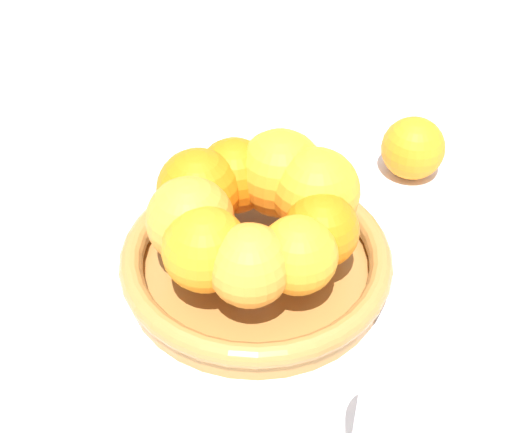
# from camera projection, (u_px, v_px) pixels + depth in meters

# --- Properties ---
(ground_plane) EXTENTS (4.00, 4.00, 0.00)m
(ground_plane) POSITION_uv_depth(u_px,v_px,m) (256.00, 275.00, 0.66)
(ground_plane) COLOR silver
(fruit_bowl) EXTENTS (0.25, 0.25, 0.04)m
(fruit_bowl) POSITION_uv_depth(u_px,v_px,m) (256.00, 261.00, 0.65)
(fruit_bowl) COLOR #A57238
(fruit_bowl) RESTS_ON ground_plane
(orange_pile) EXTENTS (0.19, 0.19, 0.08)m
(orange_pile) POSITION_uv_depth(u_px,v_px,m) (253.00, 210.00, 0.62)
(orange_pile) COLOR orange
(orange_pile) RESTS_ON fruit_bowl
(stray_orange) EXTENTS (0.07, 0.07, 0.07)m
(stray_orange) POSITION_uv_depth(u_px,v_px,m) (413.00, 148.00, 0.75)
(stray_orange) COLOR orange
(stray_orange) RESTS_ON ground_plane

